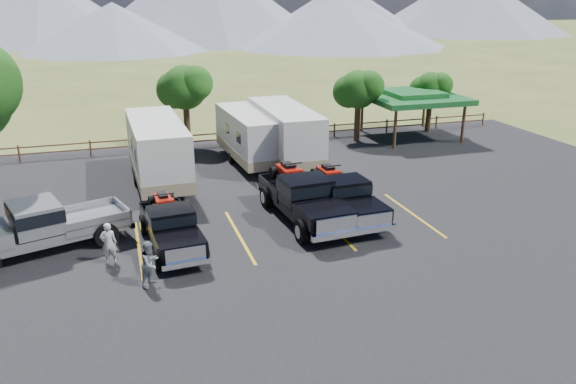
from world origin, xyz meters
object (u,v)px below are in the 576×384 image
object	(u,v)px
trailer_left	(158,151)
trailer_center	(249,137)
rig_left	(171,225)
person_b	(150,263)
rig_right	(342,195)
person_a	(109,243)
trailer_right	(285,134)
pavilion	(412,97)
pickup_silver	(42,226)
rig_center	(303,196)

from	to	relation	value
trailer_left	trailer_center	xyz separation A→B (m)	(5.37, 2.33, -0.18)
rig_left	person_b	bearing A→B (deg)	-113.37
rig_right	person_a	world-z (taller)	rig_right
trailer_right	pavilion	bearing A→B (deg)	19.49
rig_left	rig_right	bearing A→B (deg)	2.67
trailer_right	pickup_silver	bearing A→B (deg)	-145.30
rig_right	pickup_silver	world-z (taller)	rig_right
rig_left	person_b	world-z (taller)	rig_left
trailer_right	rig_center	bearing A→B (deg)	-101.77
trailer_center	person_a	size ratio (longest dim) A/B	5.44
pavilion	person_b	world-z (taller)	pavilion
rig_right	person_a	xyz separation A→B (m)	(-9.94, -1.77, -0.17)
rig_right	trailer_center	size ratio (longest dim) A/B	0.70
rig_center	person_b	size ratio (longest dim) A/B	4.19
rig_right	trailer_right	xyz separation A→B (m)	(-0.02, 8.60, 0.76)
trailer_left	trailer_center	bearing A→B (deg)	21.79
rig_left	person_a	xyz separation A→B (m)	(-2.33, -0.82, -0.08)
rig_right	trailer_left	size ratio (longest dim) A/B	0.63
trailer_center	person_b	world-z (taller)	trailer_center
rig_left	person_a	bearing A→B (deg)	-165.22
rig_right	person_b	xyz separation A→B (m)	(-8.62, -3.92, -0.16)
trailer_right	person_a	bearing A→B (deg)	-133.66
trailer_center	trailer_right	xyz separation A→B (m)	(1.96, -0.65, 0.16)
trailer_left	pickup_silver	distance (m)	8.50
rig_center	trailer_left	bearing A→B (deg)	125.18
rig_left	rig_center	bearing A→B (deg)	5.95
pickup_silver	rig_left	bearing A→B (deg)	59.64
rig_right	person_b	world-z (taller)	rig_right
rig_left	pickup_silver	distance (m)	4.85
trailer_center	person_b	size ratio (longest dim) A/B	5.36
pickup_silver	rig_center	bearing A→B (deg)	72.25
rig_left	person_b	xyz separation A→B (m)	(-1.01, -2.96, -0.07)
trailer_left	pickup_silver	bearing A→B (deg)	-127.77
rig_left	trailer_left	xyz separation A→B (m)	(0.26, 7.89, 0.87)
rig_right	person_b	size ratio (longest dim) A/B	3.77
trailer_center	person_b	distance (m)	14.78
pavilion	rig_right	size ratio (longest dim) A/B	1.02
trailer_center	person_a	bearing A→B (deg)	-129.07
rig_left	trailer_left	world-z (taller)	trailer_left
rig_center	person_b	distance (m)	7.93
rig_left	trailer_right	xyz separation A→B (m)	(7.59, 9.56, 0.85)
rig_left	pickup_silver	size ratio (longest dim) A/B	0.80
trailer_right	person_a	distance (m)	14.39
trailer_right	trailer_center	bearing A→B (deg)	161.69
rig_center	person_b	xyz separation A→B (m)	(-6.82, -4.04, -0.26)
rig_left	trailer_right	size ratio (longest dim) A/B	0.59
rig_center	trailer_right	bearing A→B (deg)	74.17
person_b	rig_center	bearing A→B (deg)	-17.36
rig_center	trailer_center	world-z (taller)	trailer_center
rig_left	pickup_silver	bearing A→B (deg)	163.02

